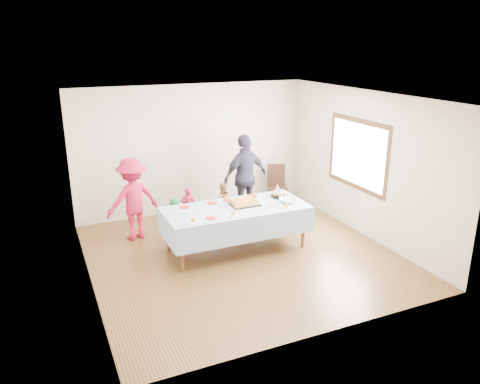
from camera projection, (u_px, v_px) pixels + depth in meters
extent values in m
plane|color=#4A2C15|center=(241.00, 255.00, 8.09)|extent=(5.00, 5.00, 0.00)
cube|color=#BFB69C|center=(193.00, 149.00, 9.85)|extent=(5.00, 0.04, 2.70)
cube|color=#BFB69C|center=(328.00, 235.00, 5.50)|extent=(5.00, 0.04, 2.70)
cube|color=#BFB69C|center=(83.00, 200.00, 6.71)|extent=(0.04, 5.00, 2.70)
cube|color=#BFB69C|center=(365.00, 164.00, 8.64)|extent=(0.04, 5.00, 2.70)
cube|color=white|center=(242.00, 97.00, 7.26)|extent=(5.00, 5.00, 0.04)
cube|color=#472B16|center=(357.00, 154.00, 8.76)|extent=(0.03, 1.75, 1.35)
cylinder|color=#51311B|center=(182.00, 250.00, 7.42)|extent=(0.06, 0.06, 0.73)
cylinder|color=#51311B|center=(303.00, 228.00, 8.29)|extent=(0.06, 0.06, 0.73)
cylinder|color=#51311B|center=(168.00, 231.00, 8.15)|extent=(0.06, 0.06, 0.73)
cylinder|color=#51311B|center=(280.00, 213.00, 9.02)|extent=(0.06, 0.06, 0.73)
cube|color=#51311B|center=(236.00, 209.00, 8.10)|extent=(2.40, 1.00, 0.04)
cube|color=white|center=(236.00, 208.00, 8.09)|extent=(2.50, 1.10, 0.01)
cube|color=black|center=(244.00, 204.00, 8.22)|extent=(0.50, 0.38, 0.01)
cube|color=#F1C35C|center=(244.00, 202.00, 8.21)|extent=(0.42, 0.31, 0.06)
cube|color=#9A6823|center=(244.00, 200.00, 8.20)|extent=(0.42, 0.31, 0.01)
cylinder|color=black|center=(280.00, 196.00, 8.64)|extent=(0.36, 0.36, 0.02)
sphere|color=#DBB36B|center=(285.00, 193.00, 8.66)|extent=(0.09, 0.09, 0.09)
sphere|color=#DBB36B|center=(280.00, 192.00, 8.72)|extent=(0.09, 0.09, 0.09)
sphere|color=#DBB36B|center=(276.00, 192.00, 8.68)|extent=(0.09, 0.09, 0.09)
sphere|color=#DBB36B|center=(276.00, 194.00, 8.59)|extent=(0.09, 0.09, 0.09)
sphere|color=#DBB36B|center=(280.00, 195.00, 8.54)|extent=(0.09, 0.09, 0.09)
sphere|color=#DBB36B|center=(285.00, 194.00, 8.57)|extent=(0.09, 0.09, 0.09)
sphere|color=#DBB36B|center=(280.00, 193.00, 8.63)|extent=(0.09, 0.09, 0.09)
imported|color=silver|center=(288.00, 200.00, 8.32)|extent=(0.31, 0.31, 0.08)
cone|color=white|center=(277.00, 188.00, 8.85)|extent=(0.11, 0.11, 0.18)
cylinder|color=red|center=(184.00, 207.00, 8.08)|extent=(0.17, 0.17, 0.01)
cylinder|color=red|center=(212.00, 203.00, 8.30)|extent=(0.18, 0.18, 0.01)
cylinder|color=red|center=(228.00, 200.00, 8.44)|extent=(0.18, 0.18, 0.01)
cylinder|color=red|center=(253.00, 196.00, 8.67)|extent=(0.17, 0.17, 0.01)
cylinder|color=red|center=(211.00, 218.00, 7.59)|extent=(0.17, 0.17, 0.01)
cylinder|color=white|center=(193.00, 222.00, 7.43)|extent=(0.23, 0.23, 0.01)
cylinder|color=white|center=(233.00, 215.00, 7.73)|extent=(0.23, 0.23, 0.01)
cylinder|color=white|center=(286.00, 207.00, 8.09)|extent=(0.22, 0.22, 0.01)
cylinder|color=black|center=(271.00, 200.00, 10.25)|extent=(0.03, 0.03, 0.41)
cylinder|color=black|center=(286.00, 199.00, 10.28)|extent=(0.03, 0.03, 0.41)
cylinder|color=black|center=(268.00, 195.00, 10.57)|extent=(0.03, 0.03, 0.41)
cylinder|color=black|center=(283.00, 194.00, 10.60)|extent=(0.03, 0.03, 0.41)
cube|color=black|center=(277.00, 188.00, 10.35)|extent=(0.51, 0.51, 0.05)
cube|color=black|center=(276.00, 174.00, 10.45)|extent=(0.39, 0.17, 0.47)
imported|color=#B51643|center=(189.00, 207.00, 9.19)|extent=(0.35, 0.30, 0.82)
imported|color=#226630|center=(176.00, 218.00, 8.62)|extent=(0.42, 0.30, 0.81)
imported|color=#B76C55|center=(222.00, 201.00, 9.54)|extent=(0.44, 0.37, 0.80)
imported|color=#B9173B|center=(133.00, 199.00, 8.55)|extent=(1.09, 0.77, 1.54)
imported|color=#2D2B3C|center=(245.00, 177.00, 9.57)|extent=(1.10, 0.64, 1.75)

